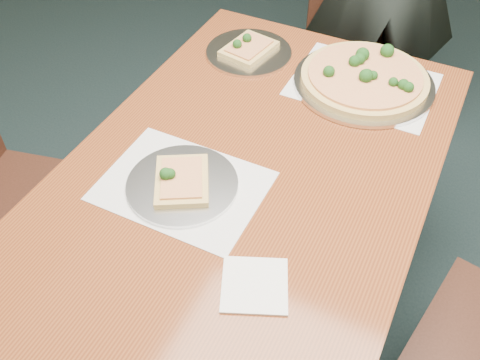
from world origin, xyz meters
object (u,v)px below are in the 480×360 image
at_px(dining_table, 240,204).
at_px(pizza_pan, 365,78).
at_px(chair_far, 358,46).
at_px(slice_plate_far, 249,50).
at_px(slice_plate_near, 182,182).

bearing_deg(dining_table, pizza_pan, 73.39).
distance_m(dining_table, pizza_pan, 0.57).
distance_m(dining_table, chair_far, 1.12).
distance_m(pizza_pan, slice_plate_far, 0.39).
bearing_deg(slice_plate_far, dining_table, -66.44).
height_order(chair_far, slice_plate_near, chair_far).
relative_size(chair_far, slice_plate_near, 3.25).
bearing_deg(chair_far, dining_table, -113.83).
height_order(dining_table, pizza_pan, pizza_pan).
bearing_deg(dining_table, slice_plate_far, 113.56).
relative_size(dining_table, pizza_pan, 3.53).
bearing_deg(pizza_pan, slice_plate_far, -179.72).
bearing_deg(slice_plate_far, chair_far, 68.82).
relative_size(slice_plate_near, slice_plate_far, 1.00).
bearing_deg(slice_plate_near, pizza_pan, 65.56).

